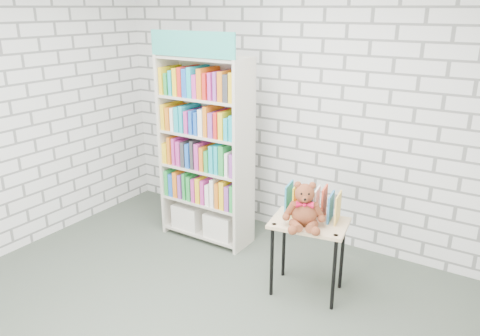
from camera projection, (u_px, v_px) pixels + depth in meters
The scene contains 6 objects.
ground at pixel (182, 325), 3.75m from camera, with size 4.50×4.50×0.00m, color #414A3E.
room_shell at pixel (171, 105), 3.16m from camera, with size 4.52×4.02×2.81m.
bookshelf at pixel (206, 150), 4.87m from camera, with size 0.98×0.38×2.20m.
display_table at pixel (309, 232), 4.00m from camera, with size 0.70×0.54×0.69m.
table_books at pixel (313, 203), 4.02m from camera, with size 0.47×0.27×0.26m.
teddy_bear at pixel (304, 209), 3.84m from camera, with size 0.36×0.34×0.38m.
Camera 1 is at (2.08, -2.38, 2.42)m, focal length 35.00 mm.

